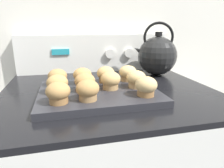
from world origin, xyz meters
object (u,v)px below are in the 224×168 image
at_px(muffin_pan, 99,93).
at_px(tea_kettle, 157,55).
at_px(muffin_r0_c0, 58,93).
at_px(muffin_r1_c3, 136,79).
at_px(muffin_r2_c1, 83,76).
at_px(muffin_r0_c1, 88,90).
at_px(muffin_r1_c1, 85,82).
at_px(muffin_r1_c0, 57,84).
at_px(muffin_r2_c3, 128,73).
at_px(muffin_r1_c2, 111,80).
at_px(muffin_r2_c2, 106,74).
at_px(muffin_r0_c3, 146,86).
at_px(muffin_r2_c0, 58,77).

height_order(muffin_pan, tea_kettle, tea_kettle).
height_order(muffin_r0_c0, muffin_r1_c3, same).
bearing_deg(muffin_r2_c1, muffin_r0_c0, -115.56).
bearing_deg(muffin_r0_c1, tea_kettle, 41.14).
height_order(muffin_pan, muffin_r0_c0, muffin_r0_c0).
bearing_deg(muffin_r1_c1, muffin_r1_c0, -179.43).
height_order(muffin_r0_c1, muffin_r1_c0, same).
xyz_separation_m(muffin_r0_c0, muffin_r1_c1, (0.08, 0.09, 0.00)).
bearing_deg(muffin_r2_c1, muffin_r2_c3, 1.08).
distance_m(muffin_r0_c1, muffin_r1_c2, 0.12).
bearing_deg(muffin_r2_c2, muffin_r1_c0, -152.34).
height_order(muffin_r0_c3, muffin_r2_c0, same).
xyz_separation_m(muffin_r1_c0, muffin_r2_c3, (0.26, 0.09, 0.00)).
relative_size(muffin_pan, muffin_r1_c3, 5.78).
height_order(muffin_pan, muffin_r2_c1, muffin_r2_c1).
bearing_deg(muffin_r0_c0, muffin_r2_c3, 34.48).
bearing_deg(muffin_pan, muffin_r2_c0, 147.38).
distance_m(muffin_r0_c3, muffin_r1_c1, 0.20).
xyz_separation_m(muffin_r1_c1, muffin_r1_c2, (0.09, 0.00, 0.00)).
relative_size(muffin_r1_c3, muffin_r2_c2, 1.00).
relative_size(muffin_r2_c3, tea_kettle, 0.27).
height_order(muffin_r0_c1, muffin_r1_c3, same).
bearing_deg(muffin_pan, muffin_r1_c0, -178.75).
distance_m(muffin_r2_c0, muffin_r2_c2, 0.18).
relative_size(muffin_r0_c0, muffin_r0_c1, 1.00).
bearing_deg(muffin_r2_c2, muffin_pan, -115.79).
relative_size(muffin_r0_c1, muffin_r1_c1, 1.00).
xyz_separation_m(muffin_r1_c0, muffin_r2_c1, (0.09, 0.09, 0.00)).
relative_size(muffin_pan, muffin_r0_c0, 5.78).
relative_size(muffin_pan, muffin_r2_c0, 5.78).
distance_m(muffin_r1_c2, muffin_r2_c0, 0.20).
bearing_deg(muffin_r1_c3, muffin_r0_c0, -161.46).
relative_size(muffin_r0_c3, muffin_r2_c2, 1.00).
bearing_deg(muffin_r0_c3, muffin_r1_c0, 161.94).
bearing_deg(muffin_r2_c0, muffin_r0_c1, -62.87).
xyz_separation_m(muffin_r2_c2, muffin_r2_c3, (0.09, -0.00, 0.00)).
distance_m(muffin_pan, muffin_r2_c1, 0.11).
height_order(muffin_r0_c0, muffin_r2_c1, same).
relative_size(muffin_r2_c0, muffin_r2_c3, 1.00).
relative_size(muffin_r1_c0, muffin_r2_c1, 1.00).
bearing_deg(muffin_r2_c0, muffin_r1_c0, -89.02).
xyz_separation_m(muffin_r0_c1, muffin_r1_c1, (0.00, 0.08, 0.00)).
relative_size(muffin_r1_c2, muffin_r1_c3, 1.00).
bearing_deg(muffin_r0_c0, muffin_r2_c0, 91.77).
relative_size(muffin_r1_c1, muffin_r2_c0, 1.00).
height_order(muffin_r2_c0, muffin_r2_c1, same).
bearing_deg(muffin_pan, muffin_r1_c3, -0.91).
bearing_deg(muffin_r2_c0, muffin_r1_c1, -44.70).
bearing_deg(muffin_r1_c1, muffin_r2_c2, 45.89).
height_order(muffin_r0_c1, muffin_r0_c3, same).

